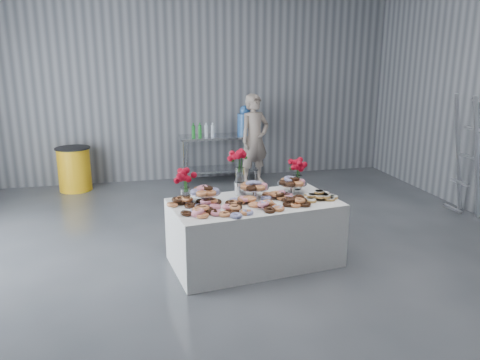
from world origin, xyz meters
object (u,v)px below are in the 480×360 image
object	(u,v)px
stepladder	(467,156)
prep_table	(219,150)
person	(255,140)
trash_barrel	(74,169)
display_table	(255,232)
water_jug	(245,122)

from	to	relation	value
stepladder	prep_table	bearing A→B (deg)	139.58
prep_table	stepladder	bearing A→B (deg)	-40.42
person	trash_barrel	world-z (taller)	person
prep_table	stepladder	size ratio (longest dim) A/B	0.81
display_table	trash_barrel	distance (m)	4.39
trash_barrel	stepladder	size ratio (longest dim) A/B	0.43
display_table	prep_table	xyz separation A→B (m)	(0.28, 3.69, 0.24)
water_jug	stepladder	xyz separation A→B (m)	(2.74, -2.76, -0.23)
display_table	trash_barrel	bearing A→B (deg)	122.84
prep_table	stepladder	xyz separation A→B (m)	(3.24, -2.76, 0.30)
water_jug	trash_barrel	distance (m)	3.25
water_jug	stepladder	size ratio (longest dim) A/B	0.30
prep_table	person	distance (m)	0.72
water_jug	person	xyz separation A→B (m)	(0.12, -0.30, -0.30)
trash_barrel	stepladder	world-z (taller)	stepladder
water_jug	stepladder	bearing A→B (deg)	-45.19
person	trash_barrel	xyz separation A→B (m)	(-3.27, 0.30, -0.45)
trash_barrel	display_table	bearing A→B (deg)	-57.16
display_table	person	xyz separation A→B (m)	(0.89, 3.39, 0.47)
display_table	water_jug	size ratio (longest dim) A/B	3.43
prep_table	person	size ratio (longest dim) A/B	0.89
trash_barrel	water_jug	bearing A→B (deg)	0.00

